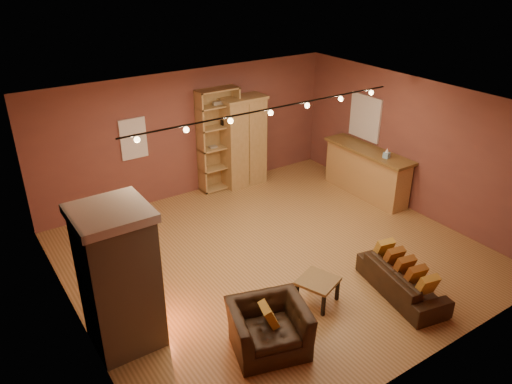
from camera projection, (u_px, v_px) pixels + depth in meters
floor at (275, 255)px, 9.16m from camera, size 7.00×7.00×0.00m
ceiling at (278, 107)px, 7.93m from camera, size 7.00×7.00×0.00m
back_wall at (190, 134)px, 10.97m from camera, size 7.00×0.02×2.80m
left_wall at (69, 247)px, 6.80m from camera, size 0.02×6.50×2.80m
right_wall at (414, 146)px, 10.29m from camera, size 0.02×6.50×2.80m
fireplace at (120, 278)px, 6.73m from camera, size 1.01×0.98×2.12m
back_window at (133, 139)px, 10.24m from camera, size 0.56×0.04×0.86m
bookcase at (217, 139)px, 11.28m from camera, size 0.96×0.37×2.36m
armoire at (243, 141)px, 11.53m from camera, size 1.04×0.59×2.11m
bar_counter at (366, 172)px, 11.22m from camera, size 0.61×2.27×1.08m
tissue_box at (387, 154)px, 10.50m from camera, size 0.14×0.14×0.22m
right_window at (365, 117)px, 11.21m from camera, size 0.05×0.90×1.00m
loveseat at (403, 275)px, 7.99m from camera, size 0.82×1.74×0.72m
armchair at (269, 321)px, 6.85m from camera, size 1.20×0.96×0.92m
coffee_table at (318, 283)px, 7.79m from camera, size 0.72×0.72×0.43m
track_rail at (271, 111)px, 8.13m from camera, size 5.20×0.09×0.13m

